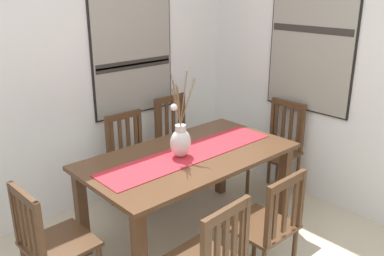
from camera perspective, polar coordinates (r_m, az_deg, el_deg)
The scene contains 12 objects.
wall_back at distance 3.94m, azimuth -16.02°, elevation 7.72°, with size 6.40×0.12×2.70m, color silver.
wall_side at distance 3.98m, azimuth 23.05°, elevation 7.04°, with size 0.12×6.40×2.70m, color silver.
dining_table at distance 3.42m, azimuth -0.37°, elevation -5.36°, with size 1.74×0.95×0.78m.
table_runner at distance 3.37m, azimuth -0.37°, elevation -3.55°, with size 1.60×0.36×0.01m, color #B7232D.
centerpiece_vase at distance 3.28m, azimuth -1.60°, elevation -1.70°, with size 0.25×0.15×0.70m.
chair_1 at distance 4.38m, azimuth -1.88°, elevation -1.89°, with size 0.42×0.42×0.98m.
chair_2 at distance 3.03m, azimuth 10.21°, elevation -13.17°, with size 0.43×0.43×0.91m.
chair_3 at distance 4.32m, azimuth 11.73°, elevation -2.66°, with size 0.42×0.42×0.97m.
chair_4 at distance 2.95m, azimuth -18.82°, elevation -14.76°, with size 0.44×0.44×0.92m.
chair_5 at distance 4.05m, azimuth -8.11°, elevation -4.18°, with size 0.42×0.42×0.92m.
painting_on_back_wall at distance 4.18m, azimuth -8.11°, elevation 9.71°, with size 0.93×0.05×1.16m.
painting_on_side_wall at distance 4.17m, azimuth 15.91°, elevation 9.76°, with size 0.05×0.91×1.11m.
Camera 1 is at (-1.70, -1.62, 2.10)m, focal length 38.86 mm.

